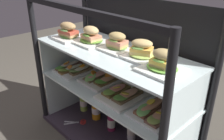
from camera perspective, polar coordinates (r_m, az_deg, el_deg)
ground_plane at (r=1.75m, az=-0.00°, el=-16.67°), size 6.00×6.00×0.02m
case_base_deck at (r=1.73m, az=-0.00°, el=-15.98°), size 1.12×0.47×0.04m
case_frame at (r=1.52m, az=3.06°, el=0.38°), size 1.12×0.47×0.95m
riser_lower_tier at (r=1.60m, az=-0.00°, el=-10.51°), size 1.04×0.40×0.37m
shelf_lower_glass at (r=1.50m, az=-0.00°, el=-4.57°), size 1.06×0.42×0.01m
riser_upper_tier at (r=1.44m, az=-0.00°, el=-0.23°), size 1.04×0.40×0.24m
shelf_upper_glass at (r=1.39m, az=-0.00°, el=4.44°), size 1.06×0.42×0.01m
plated_roll_sandwich_right_of_center at (r=1.62m, az=-10.58°, el=8.95°), size 0.17×0.17×0.12m
plated_roll_sandwich_mid_right at (r=1.52m, az=-5.21°, el=7.96°), size 0.20×0.20×0.11m
plated_roll_sandwich_far_left at (r=1.39m, az=1.23°, el=6.49°), size 0.18×0.18×0.11m
plated_roll_sandwich_far_right at (r=1.28m, az=7.18°, el=4.53°), size 0.18×0.18×0.11m
plated_roll_sandwich_left_of_center at (r=1.14m, az=12.16°, el=1.51°), size 0.20×0.20×0.11m
open_sandwich_tray_mid_left at (r=1.73m, az=-9.22°, el=0.30°), size 0.22×0.28×0.06m
open_sandwich_tray_far_left at (r=1.57m, az=-2.57°, el=-2.08°), size 0.22×0.27×0.06m
open_sandwich_tray_mid_right at (r=1.39m, az=2.36°, el=-5.89°), size 0.22×0.27×0.06m
open_sandwich_tray_right_of_center at (r=1.26m, az=10.46°, el=-9.90°), size 0.22×0.27×0.06m
juice_bottle_back_center at (r=1.93m, az=-6.98°, el=-7.30°), size 0.06×0.06×0.24m
juice_bottle_front_second at (r=1.82m, az=-3.90°, el=-9.24°), size 0.07×0.07×0.23m
juice_bottle_tucked_behind at (r=1.71m, az=-0.16°, el=-11.97°), size 0.06×0.06×0.23m
juice_bottle_back_right at (r=1.63m, az=4.79°, el=-13.65°), size 0.06×0.06×0.24m
kitchen_scissors at (r=1.84m, az=-7.67°, el=-12.42°), size 0.15×0.16×0.01m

